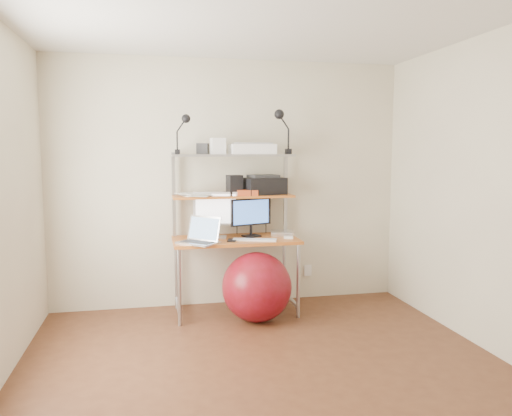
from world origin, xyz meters
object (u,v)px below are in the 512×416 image
at_px(monitor_silver, 216,212).
at_px(exercise_ball, 257,287).
at_px(printer, 263,185).
at_px(monitor_black, 251,214).
at_px(laptop, 201,237).

distance_m(monitor_silver, exercise_ball, 0.83).
height_order(monitor_silver, printer, printer).
distance_m(monitor_black, printer, 0.32).
bearing_deg(exercise_ball, monitor_silver, 132.29).
bearing_deg(printer, monitor_silver, 174.18).
xyz_separation_m(monitor_silver, exercise_ball, (0.33, -0.36, -0.67)).
bearing_deg(monitor_black, exercise_ball, -112.04).
xyz_separation_m(laptop, printer, (0.66, 0.32, 0.45)).
bearing_deg(monitor_silver, exercise_ball, -36.78).
relative_size(monitor_silver, laptop, 1.08).
height_order(monitor_black, printer, printer).
height_order(laptop, exercise_ball, laptop).
bearing_deg(monitor_black, printer, 9.39).
height_order(monitor_silver, monitor_black, monitor_silver).
bearing_deg(monitor_silver, laptop, -112.99).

